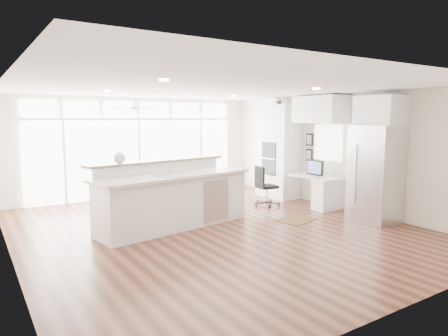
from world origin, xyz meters
TOP-DOWN VIEW (x-y plane):
  - floor at (0.00, 0.00)m, footprint 7.00×8.00m
  - ceiling at (0.00, 0.00)m, footprint 7.00×8.00m
  - wall_back at (0.00, 4.00)m, footprint 7.00×0.04m
  - wall_front at (0.00, -4.00)m, footprint 7.00×0.04m
  - wall_left at (-3.50, 0.00)m, footprint 0.04×8.00m
  - wall_right at (3.50, 0.00)m, footprint 0.04×8.00m
  - glass_wall at (0.00, 3.94)m, footprint 5.80×0.06m
  - transom_row at (0.00, 3.94)m, footprint 5.90×0.06m
  - desk_window at (3.46, 0.30)m, footprint 0.04×0.85m
  - ceiling_fan at (-0.50, 2.80)m, footprint 1.16×1.16m
  - recessed_lights at (0.00, 0.20)m, footprint 3.40×3.00m
  - oven_cabinet at (3.17, 1.80)m, footprint 0.64×1.20m
  - desk_nook at (3.13, 0.30)m, footprint 0.72×1.30m
  - upper_cabinets at (3.17, 0.30)m, footprint 0.64×1.30m
  - refrigerator at (3.11, -1.35)m, footprint 0.76×0.90m
  - fridge_cabinet at (3.17, -1.35)m, footprint 0.64×0.90m
  - framed_photos at (3.46, 0.92)m, footprint 0.06×0.22m
  - kitchen_island at (-0.58, 0.51)m, footprint 3.43×1.77m
  - rug at (1.79, -0.41)m, footprint 0.94×0.77m
  - office_chair at (2.17, 1.05)m, footprint 0.56×0.53m
  - fishbowl at (-1.59, 0.75)m, footprint 0.27×0.27m
  - monitor at (3.05, 0.30)m, footprint 0.10×0.50m
  - keyboard at (2.88, 0.30)m, footprint 0.15×0.31m
  - potted_plant at (3.17, 1.80)m, footprint 0.29×0.32m

SIDE VIEW (x-z plane):
  - floor at x=0.00m, z-range -0.02..0.00m
  - rug at x=1.79m, z-range 0.00..0.01m
  - desk_nook at x=3.13m, z-range 0.00..0.76m
  - office_chair at x=2.17m, z-range 0.00..0.98m
  - kitchen_island at x=-0.58m, z-range 0.00..1.30m
  - keyboard at x=2.88m, z-range 0.76..0.77m
  - monitor at x=3.05m, z-range 0.76..1.17m
  - refrigerator at x=3.11m, z-range 0.00..2.00m
  - glass_wall at x=0.00m, z-range 0.01..2.09m
  - oven_cabinet at x=3.17m, z-range 0.00..2.50m
  - wall_back at x=0.00m, z-range 0.00..2.70m
  - wall_front at x=0.00m, z-range 0.00..2.70m
  - wall_left at x=-3.50m, z-range 0.00..2.70m
  - wall_right at x=3.50m, z-range 0.00..2.70m
  - framed_photos at x=3.46m, z-range 1.00..1.80m
  - fishbowl at x=-1.59m, z-range 1.30..1.52m
  - desk_window at x=3.46m, z-range 1.12..1.98m
  - fridge_cabinet at x=3.17m, z-range 2.00..2.60m
  - upper_cabinets at x=3.17m, z-range 2.03..2.67m
  - transom_row at x=0.00m, z-range 2.18..2.58m
  - ceiling_fan at x=-0.50m, z-range 2.32..2.64m
  - potted_plant at x=3.17m, z-range 2.50..2.72m
  - recessed_lights at x=0.00m, z-range 2.67..2.69m
  - ceiling at x=0.00m, z-range 2.69..2.71m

